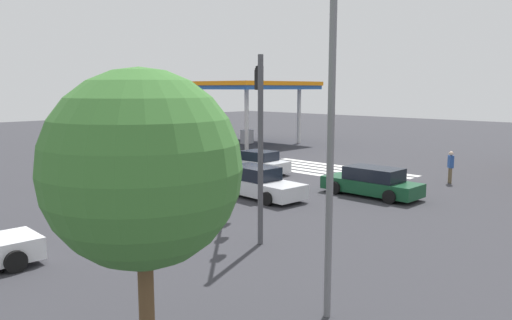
{
  "coord_description": "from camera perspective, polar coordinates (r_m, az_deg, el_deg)",
  "views": [
    {
      "loc": [
        -18.84,
        19.37,
        5.23
      ],
      "look_at": [
        0.0,
        0.0,
        1.33
      ],
      "focal_mm": 35.0,
      "sensor_mm": 36.0,
      "label": 1
    }
  ],
  "objects": [
    {
      "name": "street_light_pole_b",
      "position": [
        11.04,
        8.63,
        6.96
      ],
      "size": [
        0.8,
        0.36,
        8.41
      ],
      "color": "slate",
      "rests_on": "ground_plane"
    },
    {
      "name": "gas_station_canopy",
      "position": [
        47.23,
        -1.06,
        8.32
      ],
      "size": [
        10.17,
        10.17,
        5.83
      ],
      "color": "#23519E",
      "rests_on": "ground_plane"
    },
    {
      "name": "traffic_signal_mast",
      "position": [
        18.33,
        0.38,
        6.45
      ],
      "size": [
        4.19,
        4.19,
        6.31
      ],
      "rotation": [
        0.0,
        0.0,
        -0.79
      ],
      "color": "#47474C",
      "rests_on": "ground_plane"
    },
    {
      "name": "tree_corner_a",
      "position": [
        8.18,
        -12.89,
        -1.1
      ],
      "size": [
        3.23,
        3.23,
        5.57
      ],
      "color": "brown",
      "rests_on": "ground_plane"
    },
    {
      "name": "fire_hydrant",
      "position": [
        29.8,
        -22.57,
        -1.69
      ],
      "size": [
        0.22,
        0.22,
        0.86
      ],
      "color": "red",
      "rests_on": "ground_plane"
    },
    {
      "name": "pedestrian",
      "position": [
        29.57,
        21.35,
        -0.57
      ],
      "size": [
        0.41,
        0.41,
        1.78
      ],
      "rotation": [
        0.0,
        0.0,
        0.79
      ],
      "color": "brown",
      "rests_on": "ground_plane"
    },
    {
      "name": "car_0",
      "position": [
        24.97,
        13.09,
        -2.5
      ],
      "size": [
        4.86,
        2.01,
        1.43
      ],
      "rotation": [
        0.0,
        0.0,
        0.0
      ],
      "color": "#144728",
      "rests_on": "ground_plane"
    },
    {
      "name": "car_2",
      "position": [
        30.74,
        0.1,
        -0.33
      ],
      "size": [
        4.32,
        2.11,
        1.42
      ],
      "rotation": [
        0.0,
        0.0,
        0.06
      ],
      "color": "silver",
      "rests_on": "ground_plane"
    },
    {
      "name": "ground_plane",
      "position": [
        27.52,
        0.0,
        -2.74
      ],
      "size": [
        125.58,
        125.58,
        0.0
      ],
      "primitive_type": "plane",
      "color": "#333338"
    },
    {
      "name": "car_4",
      "position": [
        24.1,
        0.26,
        -2.66
      ],
      "size": [
        4.86,
        2.24,
        1.48
      ],
      "rotation": [
        0.0,
        0.0,
        3.08
      ],
      "color": "silver",
      "rests_on": "ground_plane"
    },
    {
      "name": "crosswalk_markings",
      "position": [
        32.49,
        8.13,
        -1.12
      ],
      "size": [
        10.82,
        4.4,
        0.01
      ],
      "rotation": [
        0.0,
        0.0,
        1.57
      ],
      "color": "silver",
      "rests_on": "ground_plane"
    },
    {
      "name": "car_1",
      "position": [
        35.77,
        -7.51,
        0.92
      ],
      "size": [
        4.93,
        2.14,
        1.55
      ],
      "rotation": [
        0.0,
        0.0,
        -0.02
      ],
      "color": "maroon",
      "rests_on": "ground_plane"
    },
    {
      "name": "car_6",
      "position": [
        28.98,
        -8.77,
        -0.88
      ],
      "size": [
        4.61,
        2.01,
        1.47
      ],
      "rotation": [
        0.0,
        0.0,
        3.14
      ],
      "color": "#144728",
      "rests_on": "ground_plane"
    }
  ]
}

